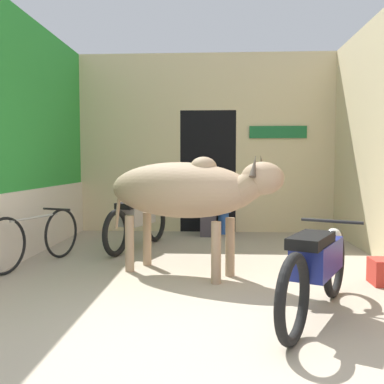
% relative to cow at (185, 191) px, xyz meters
% --- Properties ---
extents(ground_plane, '(30.00, 30.00, 0.00)m').
position_rel_cow_xyz_m(ground_plane, '(0.16, -2.17, -1.00)').
color(ground_plane, tan).
extents(wall_left_shopfront, '(0.25, 5.49, 3.40)m').
position_rel_cow_xyz_m(wall_left_shopfront, '(-2.35, 0.56, 0.64)').
color(wall_left_shopfront, green).
rests_on(wall_left_shopfront, ground_plane).
extents(wall_back_with_doorway, '(4.86, 0.93, 3.40)m').
position_rel_cow_xyz_m(wall_back_with_doorway, '(0.18, 3.58, 0.50)').
color(wall_back_with_doorway, beige).
rests_on(wall_back_with_doorway, ground_plane).
extents(cow, '(2.23, 1.43, 1.43)m').
position_rel_cow_xyz_m(cow, '(0.00, 0.00, 0.00)').
color(cow, tan).
rests_on(cow, ground_plane).
extents(motorcycle_near, '(0.99, 1.85, 0.79)m').
position_rel_cow_xyz_m(motorcycle_near, '(1.23, -1.43, -0.55)').
color(motorcycle_near, black).
rests_on(motorcycle_near, ground_plane).
extents(motorcycle_far, '(0.78, 1.88, 0.78)m').
position_rel_cow_xyz_m(motorcycle_far, '(-0.85, 1.58, -0.56)').
color(motorcycle_far, black).
rests_on(motorcycle_far, ground_plane).
extents(bicycle, '(0.65, 1.67, 0.71)m').
position_rel_cow_xyz_m(bicycle, '(-1.97, 0.36, -0.65)').
color(bicycle, black).
rests_on(bicycle, ground_plane).
extents(shopkeeper_seated, '(0.41, 0.34, 1.21)m').
position_rel_cow_xyz_m(shopkeeper_seated, '(0.23, 2.85, -0.36)').
color(shopkeeper_seated, '#3D3842').
rests_on(shopkeeper_seated, ground_plane).
extents(plastic_stool, '(0.29, 0.29, 0.44)m').
position_rel_cow_xyz_m(plastic_stool, '(0.50, 3.08, -0.77)').
color(plastic_stool, '#2856B2').
rests_on(plastic_stool, ground_plane).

